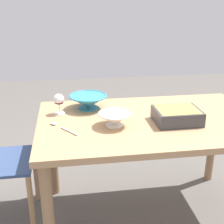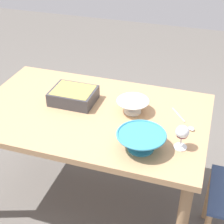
# 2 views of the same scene
# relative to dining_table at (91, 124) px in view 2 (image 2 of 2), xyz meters

# --- Properties ---
(ground_plane) EXTENTS (8.00, 8.00, 0.00)m
(ground_plane) POSITION_rel_dining_table_xyz_m (0.00, 0.00, -0.67)
(ground_plane) COLOR #5B5651
(dining_table) EXTENTS (1.45, 0.90, 0.77)m
(dining_table) POSITION_rel_dining_table_xyz_m (0.00, 0.00, 0.00)
(dining_table) COLOR tan
(dining_table) RESTS_ON ground_plane
(wine_glass) EXTENTS (0.07, 0.07, 0.14)m
(wine_glass) POSITION_rel_dining_table_xyz_m (0.58, -0.18, 0.19)
(wine_glass) COLOR white
(wine_glass) RESTS_ON dining_table
(casserole_dish) EXTENTS (0.28, 0.22, 0.09)m
(casserole_dish) POSITION_rel_dining_table_xyz_m (-0.15, 0.08, 0.14)
(casserole_dish) COLOR #38383D
(casserole_dish) RESTS_ON dining_table
(mixing_bowl) EXTENTS (0.20, 0.20, 0.09)m
(mixing_bowl) POSITION_rel_dining_table_xyz_m (0.25, 0.08, 0.14)
(mixing_bowl) COLOR white
(mixing_bowl) RESTS_ON dining_table
(small_bowl) EXTENTS (0.27, 0.27, 0.10)m
(small_bowl) POSITION_rel_dining_table_xyz_m (0.38, -0.26, 0.15)
(small_bowl) COLOR teal
(small_bowl) RESTS_ON dining_table
(serving_spoon) EXTENTS (0.17, 0.22, 0.01)m
(serving_spoon) POSITION_rel_dining_table_xyz_m (0.59, 0.04, 0.10)
(serving_spoon) COLOR silver
(serving_spoon) RESTS_ON dining_table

